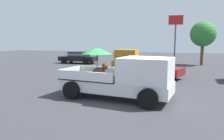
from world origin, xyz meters
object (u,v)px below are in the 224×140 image
(pickup_truck_main, at_px, (125,77))
(parked_sedan_near, at_px, (78,57))
(parked_sedan_far, at_px, (152,67))
(motel_sign, at_px, (175,31))
(pickup_truck_far, at_px, (137,60))

(pickup_truck_main, bearing_deg, parked_sedan_near, 130.36)
(parked_sedan_far, bearing_deg, motel_sign, -82.09)
(pickup_truck_main, relative_size, pickup_truck_far, 1.08)
(pickup_truck_main, relative_size, motel_sign, 1.03)
(pickup_truck_main, relative_size, parked_sedan_near, 1.21)
(pickup_truck_far, relative_size, parked_sedan_near, 1.12)
(pickup_truck_far, bearing_deg, parked_sedan_far, 115.90)
(pickup_truck_main, bearing_deg, motel_sign, 89.22)
(motel_sign, bearing_deg, pickup_truck_far, -131.38)
(pickup_truck_far, distance_m, parked_sedan_far, 4.27)
(pickup_truck_far, xyz_separation_m, motel_sign, (3.09, 3.51, 2.71))
(pickup_truck_main, height_order, parked_sedan_near, pickup_truck_main)
(pickup_truck_far, relative_size, parked_sedan_far, 1.04)
(pickup_truck_main, distance_m, motel_sign, 13.80)
(pickup_truck_main, bearing_deg, parked_sedan_far, 92.62)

